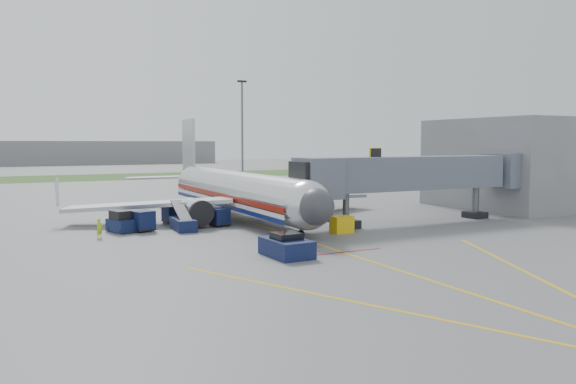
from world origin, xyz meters
name	(u,v)px	position (x,y,z in m)	size (l,w,h in m)	color
ground	(314,243)	(0.00, 0.00, 0.00)	(400.00, 400.00, 0.00)	#565659
grass_strip	(109,177)	(0.00, 90.00, 0.01)	(300.00, 25.00, 0.01)	#2D4C1E
apron_markings	(373,262)	(0.00, -7.40, 0.00)	(21.52, 50.00, 0.01)	gold
airliner	(237,191)	(0.00, 15.25, 2.65)	(32.10, 35.67, 10.25)	silver
jet_bridge	(410,174)	(12.86, 5.00, 4.47)	(25.30, 4.00, 6.90)	slate
terminal	(502,164)	(30.00, 10.00, 5.00)	(10.00, 16.00, 10.00)	slate
light_mast_right	(242,127)	(25.00, 75.00, 10.78)	(2.00, 0.44, 20.40)	#595B60
distant_terminal	(38,153)	(-10.00, 170.00, 4.00)	(120.00, 14.00, 8.00)	slate
pushback_tug	(286,246)	(-4.00, -3.50, 0.65)	(2.44, 3.83, 1.56)	#0C0F38
baggage_tug	(120,223)	(-11.74, 11.55, 0.79)	(2.09, 2.85, 1.79)	#0C0F38
baggage_cart_a	(172,214)	(-6.47, 15.18, 0.79)	(1.76, 1.76, 1.55)	#0C0F38
baggage_cart_b	(143,221)	(-10.00, 11.07, 0.88)	(2.00, 2.00, 1.72)	#0C0F38
baggage_cart_c	(220,217)	(-3.28, 11.04, 0.80)	(1.68, 1.68, 1.58)	#0C0F38
belt_loader	(183,223)	(-6.80, 10.48, 0.57)	(1.78, 4.80, 2.31)	#0C0F38
ground_power_cart	(342,225)	(4.32, 3.00, 0.68)	(1.78, 1.23, 1.38)	yellow
ramp_worker	(99,228)	(-13.74, 9.18, 0.77)	(0.56, 0.37, 1.54)	#BADB19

